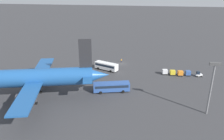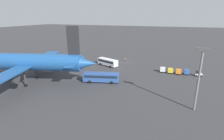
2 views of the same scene
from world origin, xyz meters
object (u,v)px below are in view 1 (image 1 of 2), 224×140
Objects in this scene: airplane at (31,78)px; shuttle_bus_far at (111,86)px; cargo_cart_white at (165,72)px; cargo_cart_orange at (180,73)px; cargo_cart_yellow at (173,72)px; baggage_tug at (199,74)px; worker_person at (121,61)px; cargo_cart_blue at (188,73)px; shuttle_bus_near at (106,66)px.

shuttle_bus_far is at bearing -174.47° from airplane.
cargo_cart_white is (-18.28, -18.45, -0.75)m from shuttle_bus_far.
airplane is at bearing 29.84° from cargo_cart_orange.
cargo_cart_yellow is at bearing 173.37° from cargo_cart_white.
airplane reaches higher than baggage_tug.
worker_person is (-22.27, -38.99, -6.16)m from airplane.
shuttle_bus_far is at bearing 34.56° from cargo_cart_blue.
baggage_tug is 9.90m from cargo_cart_yellow.
shuttle_bus_near is 0.85× the size of shuttle_bus_far.
airplane is 61.10m from baggage_tug.
baggage_tug reaches higher than worker_person.
cargo_cart_orange is (-24.15, -18.00, -0.75)m from shuttle_bus_far.
baggage_tug is 12.82m from cargo_cart_white.
shuttle_bus_far is 7.06× the size of worker_person.
cargo_cart_yellow is (2.94, -0.11, 0.00)m from cargo_cart_orange.
shuttle_bus_near reaches higher than baggage_tug.
cargo_cart_yellow is at bearing -164.40° from airplane.
worker_person is 27.62m from cargo_cart_orange.
airplane reaches higher than cargo_cart_blue.
cargo_cart_blue is at bearing -167.39° from cargo_cart_orange.
cargo_cart_white is (5.87, -0.46, 0.00)m from cargo_cart_orange.
shuttle_bus_far is 32.90m from cargo_cart_blue.
worker_person is at bearing -29.95° from baggage_tug.
cargo_cart_white is at bearing -9.68° from baggage_tug.
shuttle_bus_far is at bearing 45.27° from cargo_cart_white.
cargo_cart_blue is at bearing -161.21° from shuttle_bus_far.
shuttle_bus_far is 5.60× the size of cargo_cart_yellow.
cargo_cart_yellow is (5.87, 0.54, 0.00)m from cargo_cart_blue.
airplane is 54.71m from cargo_cart_orange.
cargo_cart_yellow is at bearing -160.71° from shuttle_bus_near.
cargo_cart_yellow is (9.88, 0.51, 0.25)m from baggage_tug.
shuttle_bus_near is 36.76m from baggage_tug.
baggage_tug is at bearing -174.90° from cargo_cart_orange.
airplane is 57.57m from cargo_cart_blue.
worker_person is 30.04m from cargo_cart_blue.
shuttle_bus_near is 32.75m from cargo_cart_blue.
shuttle_bus_far is at bearing 128.18° from shuttle_bus_near.
cargo_cart_white is (2.94, -0.34, 0.00)m from cargo_cart_yellow.
shuttle_bus_near is 4.73× the size of cargo_cart_white.
airplane is at bearing 80.45° from shuttle_bus_near.
worker_person is (31.85, -11.30, -0.07)m from baggage_tug.
cargo_cart_white is (-41.31, -27.53, -5.83)m from airplane.
cargo_cart_blue is at bearing 157.97° from worker_person.
cargo_cart_orange is at bearing -166.12° from airplane.
cargo_cart_blue is (-50.12, -27.73, -5.83)m from airplane.
baggage_tug reaches higher than cargo_cart_blue.
worker_person is (-4.89, -10.58, -1.01)m from shuttle_bus_near.
cargo_cart_yellow is 1.00× the size of cargo_cart_white.
worker_person is 0.79× the size of cargo_cart_yellow.
baggage_tug is 1.18× the size of cargo_cart_yellow.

